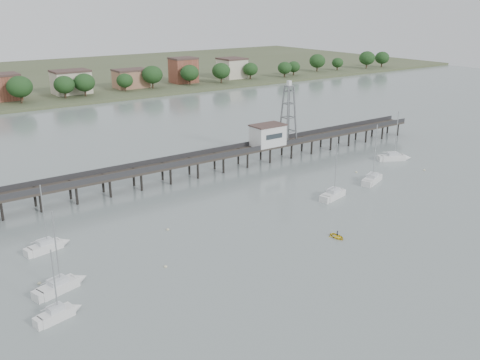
# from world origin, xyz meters

# --- Properties ---
(ground_plane) EXTENTS (500.00, 500.00, 0.00)m
(ground_plane) POSITION_xyz_m (0.00, 0.00, 0.00)
(ground_plane) COLOR slate
(ground_plane) RESTS_ON ground
(pier) EXTENTS (150.00, 5.00, 5.50)m
(pier) POSITION_xyz_m (0.00, 60.00, 3.79)
(pier) COLOR #2D2823
(pier) RESTS_ON ground
(pier_building) EXTENTS (8.40, 5.40, 5.30)m
(pier_building) POSITION_xyz_m (25.00, 60.00, 6.67)
(pier_building) COLOR silver
(pier_building) RESTS_ON ground
(lattice_tower) EXTENTS (3.20, 3.20, 15.50)m
(lattice_tower) POSITION_xyz_m (31.50, 60.00, 11.10)
(lattice_tower) COLOR slate
(lattice_tower) RESTS_ON ground
(sailboat_b) EXTENTS (7.26, 3.40, 11.68)m
(sailboat_b) POSITION_xyz_m (-34.71, 40.96, 0.65)
(sailboat_b) COLOR white
(sailboat_b) RESTS_ON ground
(sailboat_a) EXTENTS (7.80, 4.17, 12.45)m
(sailboat_a) POSITION_xyz_m (-37.03, 27.28, 0.65)
(sailboat_a) COLOR white
(sailboat_a) RESTS_ON ground
(sailboat_c) EXTENTS (8.32, 4.16, 13.23)m
(sailboat_c) POSITION_xyz_m (20.48, 31.58, 0.64)
(sailboat_c) COLOR white
(sailboat_c) RESTS_ON ground
(sailboat_e) EXTENTS (8.12, 5.66, 13.14)m
(sailboat_e) POSITION_xyz_m (52.08, 41.41, 0.64)
(sailboat_e) COLOR white
(sailboat_e) RESTS_ON ground
(sailboat_d) EXTENTS (8.59, 5.17, 13.66)m
(sailboat_d) POSITION_xyz_m (34.59, 33.76, 0.64)
(sailboat_d) COLOR white
(sailboat_d) RESTS_ON ground
(sailboat_f) EXTENTS (6.15, 2.99, 10.01)m
(sailboat_f) POSITION_xyz_m (-39.79, 20.38, 0.66)
(sailboat_f) COLOR white
(sailboat_f) RESTS_ON ground
(yellow_dinghy) EXTENTS (2.11, 0.69, 2.93)m
(yellow_dinghy) POSITION_xyz_m (5.96, 17.09, 0.00)
(yellow_dinghy) COLOR yellow
(yellow_dinghy) RESTS_ON ground
(dinghy_occupant) EXTENTS (0.54, 1.08, 0.25)m
(dinghy_occupant) POSITION_xyz_m (5.96, 17.09, 0.00)
(dinghy_occupant) COLOR black
(dinghy_occupant) RESTS_ON ground
(mooring_buoys) EXTENTS (90.40, 16.17, 0.39)m
(mooring_buoys) POSITION_xyz_m (1.59, 32.87, 0.08)
(mooring_buoys) COLOR beige
(mooring_buoys) RESTS_ON ground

